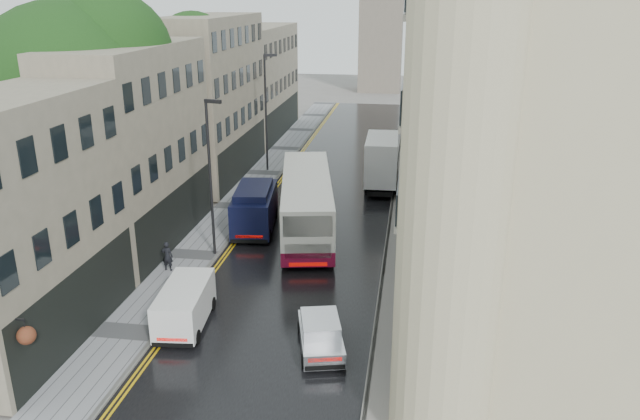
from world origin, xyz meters
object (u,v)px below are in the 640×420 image
(pedestrian, at_px, (167,256))
(lamp_post_far, at_px, (266,114))
(silver_hatchback, at_px, (304,352))
(cream_bus, at_px, (284,224))
(white_lorry, at_px, (367,167))
(white_van, at_px, (156,322))
(navy_van, at_px, (232,218))
(tree_near, at_px, (72,125))
(tree_far, at_px, (169,99))
(lamp_post_near, at_px, (210,180))

(pedestrian, bearing_deg, lamp_post_far, -90.51)
(silver_hatchback, distance_m, pedestrian, 11.30)
(lamp_post_far, bearing_deg, pedestrian, -107.15)
(cream_bus, xyz_separation_m, white_lorry, (3.61, 11.42, 0.27))
(white_lorry, height_order, white_van, white_lorry)
(navy_van, bearing_deg, tree_near, -175.54)
(silver_hatchback, xyz_separation_m, white_van, (-6.32, 0.86, 0.25))
(tree_near, distance_m, white_lorry, 19.81)
(navy_van, bearing_deg, white_van, -97.00)
(cream_bus, relative_size, pedestrian, 7.85)
(navy_van, distance_m, lamp_post_far, 15.37)
(silver_hatchback, bearing_deg, lamp_post_far, 92.28)
(tree_far, bearing_deg, navy_van, -55.11)
(navy_van, xyz_separation_m, lamp_post_far, (-1.48, 14.96, 3.21))
(pedestrian, relative_size, lamp_post_far, 0.17)
(tree_far, xyz_separation_m, white_van, (7.91, -22.60, -5.27))
(cream_bus, xyz_separation_m, pedestrian, (-5.40, -3.39, -0.80))
(cream_bus, bearing_deg, lamp_post_near, -176.50)
(white_lorry, bearing_deg, silver_hatchback, -92.81)
(lamp_post_far, bearing_deg, silver_hatchback, -89.18)
(tree_near, xyz_separation_m, cream_bus, (11.48, 0.42, -5.24))
(tree_far, height_order, cream_bus, tree_far)
(tree_far, bearing_deg, cream_bus, -48.38)
(tree_near, relative_size, cream_bus, 1.13)
(white_van, relative_size, lamp_post_near, 0.49)
(white_van, xyz_separation_m, navy_van, (-0.01, 11.27, 0.50))
(white_lorry, bearing_deg, navy_van, -125.48)
(tree_far, height_order, white_lorry, tree_far)
(cream_bus, bearing_deg, white_lorry, 62.03)
(tree_far, relative_size, silver_hatchback, 3.39)
(cream_bus, distance_m, pedestrian, 6.43)
(pedestrian, height_order, lamp_post_near, lamp_post_near)
(white_van, bearing_deg, white_lorry, 66.84)
(cream_bus, distance_m, navy_van, 3.51)
(navy_van, bearing_deg, silver_hatchback, -69.50)
(white_lorry, bearing_deg, lamp_post_near, -122.04)
(tree_far, xyz_separation_m, navy_van, (7.90, -11.33, -4.77))
(silver_hatchback, relative_size, navy_van, 0.65)
(cream_bus, height_order, pedestrian, cream_bus)
(lamp_post_near, bearing_deg, tree_far, 132.98)
(silver_hatchback, xyz_separation_m, lamp_post_far, (-7.81, 27.09, 3.96))
(tree_far, relative_size, lamp_post_far, 1.37)
(cream_bus, xyz_separation_m, white_van, (-3.26, -10.02, -0.74))
(tree_near, height_order, navy_van, tree_near)
(white_lorry, relative_size, silver_hatchback, 2.02)
(white_lorry, relative_size, white_van, 1.79)
(white_van, height_order, pedestrian, white_van)
(tree_near, distance_m, navy_van, 10.01)
(tree_far, xyz_separation_m, lamp_post_far, (6.42, 3.63, -1.56))
(tree_near, xyz_separation_m, pedestrian, (6.08, -2.97, -6.04))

